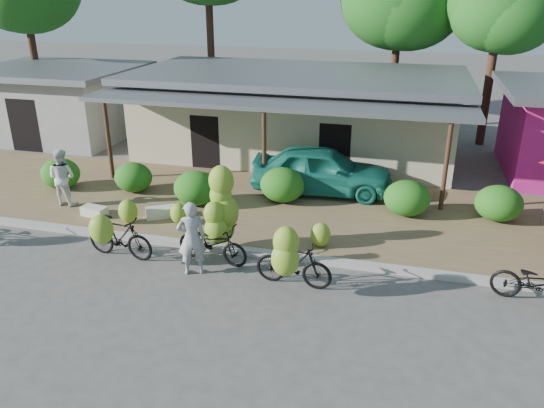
{
  "coord_description": "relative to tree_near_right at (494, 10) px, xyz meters",
  "views": [
    {
      "loc": [
        4.41,
        -9.67,
        6.45
      ],
      "look_at": [
        1.17,
        2.65,
        1.2
      ],
      "focal_mm": 35.0,
      "sensor_mm": 36.0,
      "label": 1
    }
  ],
  "objects": [
    {
      "name": "sack_far",
      "position": [
        -11.69,
        -11.65,
        -5.28
      ],
      "size": [
        0.8,
        0.49,
        0.28
      ],
      "primitive_type": "cube",
      "rotation": [
        0.0,
        0.0,
        -0.15
      ],
      "color": "silver",
      "rests_on": "sidewalk"
    },
    {
      "name": "hedge_3",
      "position": [
        -6.56,
        -9.11,
        -4.87
      ],
      "size": [
        1.4,
        1.26,
        1.09
      ],
      "primitive_type": "ellipsoid",
      "color": "#195714",
      "rests_on": "sidewalk"
    },
    {
      "name": "shop_main",
      "position": [
        -7.31,
        -3.68,
        -3.82
      ],
      "size": [
        13.0,
        8.5,
        3.35
      ],
      "color": "#C2BA92",
      "rests_on": "ground"
    },
    {
      "name": "bystander",
      "position": [
        -13.07,
        -11.06,
        -4.53
      ],
      "size": [
        0.89,
        0.7,
        1.78
      ],
      "primitive_type": "imported",
      "rotation": [
        0.0,
        0.0,
        3.11
      ],
      "color": "silver",
      "rests_on": "sidewalk"
    },
    {
      "name": "bike_left",
      "position": [
        -9.72,
        -13.69,
        -4.89
      ],
      "size": [
        1.91,
        1.25,
        1.44
      ],
      "rotation": [
        0.0,
        0.0,
        1.48
      ],
      "color": "black",
      "rests_on": "ground"
    },
    {
      "name": "bike_right",
      "position": [
        -5.16,
        -14.01,
        -4.8
      ],
      "size": [
        1.85,
        1.24,
        1.75
      ],
      "rotation": [
        0.0,
        0.0,
        1.5
      ],
      "color": "black",
      "rests_on": "ground"
    },
    {
      "name": "bike_center",
      "position": [
        -7.32,
        -12.95,
        -4.64
      ],
      "size": [
        2.03,
        1.35,
        2.38
      ],
      "rotation": [
        0.0,
        0.0,
        1.4
      ],
      "color": "black",
      "rests_on": "ground"
    },
    {
      "name": "ground",
      "position": [
        -7.31,
        -14.61,
        -5.54
      ],
      "size": [
        100.0,
        100.0,
        0.0
      ],
      "primitive_type": "plane",
      "color": "#514E4C",
      "rests_on": "ground"
    },
    {
      "name": "hedge_2",
      "position": [
        -9.1,
        -10.05,
        -4.89
      ],
      "size": [
        1.37,
        1.24,
        1.07
      ],
      "primitive_type": "ellipsoid",
      "color": "#195714",
      "rests_on": "sidewalk"
    },
    {
      "name": "hedge_4",
      "position": [
        -2.74,
        -9.22,
        -4.89
      ],
      "size": [
        1.36,
        1.22,
        1.06
      ],
      "primitive_type": "ellipsoid",
      "color": "#195714",
      "rests_on": "sidewalk"
    },
    {
      "name": "sidewalk",
      "position": [
        -7.31,
        -9.61,
        -5.48
      ],
      "size": [
        60.0,
        6.0,
        0.12
      ],
      "primitive_type": "cube",
      "color": "#8B6A4B",
      "rests_on": "ground"
    },
    {
      "name": "loose_banana_a",
      "position": [
        -10.45,
        -11.84,
        -5.07
      ],
      "size": [
        0.56,
        0.48,
        0.7
      ],
      "primitive_type": "ellipsoid",
      "color": "#7FB92E",
      "rests_on": "sidewalk"
    },
    {
      "name": "loose_banana_b",
      "position": [
        -9.02,
        -11.53,
        -5.11
      ],
      "size": [
        0.5,
        0.42,
        0.62
      ],
      "primitive_type": "ellipsoid",
      "color": "#7FB92E",
      "rests_on": "sidewalk"
    },
    {
      "name": "hedge_5",
      "position": [
        -0.16,
        -8.95,
        -4.9
      ],
      "size": [
        1.35,
        1.21,
        1.05
      ],
      "primitive_type": "ellipsoid",
      "color": "#195714",
      "rests_on": "sidewalk"
    },
    {
      "name": "teal_van",
      "position": [
        -5.5,
        -8.01,
        -4.65
      ],
      "size": [
        4.67,
        2.15,
        1.55
      ],
      "primitive_type": "imported",
      "rotation": [
        0.0,
        0.0,
        1.64
      ],
      "color": "#1A7764",
      "rests_on": "sidewalk"
    },
    {
      "name": "shop_grey",
      "position": [
        -18.31,
        -3.62,
        -3.92
      ],
      "size": [
        7.0,
        6.0,
        3.15
      ],
      "color": "#989994",
      "rests_on": "ground"
    },
    {
      "name": "vendor",
      "position": [
        -7.61,
        -13.88,
        -4.61
      ],
      "size": [
        0.8,
        0.69,
        1.86
      ],
      "primitive_type": "imported",
      "rotation": [
        0.0,
        0.0,
        3.57
      ],
      "color": "#979797",
      "rests_on": "ground"
    },
    {
      "name": "loose_banana_c",
      "position": [
        -4.85,
        -11.92,
        -5.09
      ],
      "size": [
        0.53,
        0.45,
        0.66
      ],
      "primitive_type": "ellipsoid",
      "color": "#7FB92E",
      "rests_on": "sidewalk"
    },
    {
      "name": "sack_near",
      "position": [
        -9.74,
        -11.25,
        -5.27
      ],
      "size": [
        0.93,
        0.79,
        0.3
      ],
      "primitive_type": "cube",
      "rotation": [
        0.0,
        0.0,
        0.56
      ],
      "color": "silver",
      "rests_on": "sidewalk"
    },
    {
      "name": "bike_far_right",
      "position": [
        0.15,
        -13.23,
        -5.03
      ],
      "size": [
        2.06,
        1.13,
        1.03
      ],
      "rotation": [
        0.0,
        0.0,
        1.33
      ],
      "color": "black",
      "rests_on": "ground"
    },
    {
      "name": "hedge_0",
      "position": [
        -14.05,
        -9.84,
        -4.91
      ],
      "size": [
        1.31,
        1.18,
        1.02
      ],
      "primitive_type": "ellipsoid",
      "color": "#195714",
      "rests_on": "sidewalk"
    },
    {
      "name": "tree_near_right",
      "position": [
        0.0,
        0.0,
        0.0
      ],
      "size": [
        4.09,
        3.89,
        7.07
      ],
      "color": "#472B1C",
      "rests_on": "ground"
    },
    {
      "name": "hedge_1",
      "position": [
        -11.53,
        -9.51,
        -4.93
      ],
      "size": [
        1.25,
        1.13,
        0.98
      ],
      "primitive_type": "ellipsoid",
      "color": "#195714",
      "rests_on": "sidewalk"
    },
    {
      "name": "curb",
      "position": [
        -7.31,
        -12.61,
        -5.47
      ],
      "size": [
        60.0,
        0.25,
        0.15
      ],
      "primitive_type": "cube",
      "color": "#A8A399",
      "rests_on": "ground"
    }
  ]
}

